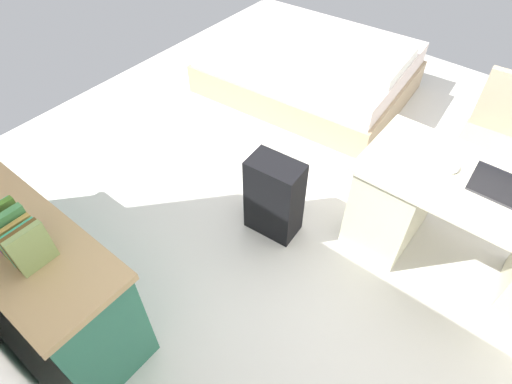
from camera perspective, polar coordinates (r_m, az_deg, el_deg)
name	(u,v)px	position (r m, az deg, el deg)	size (l,w,h in m)	color
ground_plane	(318,200)	(3.29, 8.45, -1.04)	(5.33, 5.33, 0.00)	silver
desk	(469,230)	(2.88, 26.92, -4.67)	(1.45, 0.67, 0.73)	beige
office_chair	(491,150)	(3.47, 29.17, 5.02)	(0.52, 0.52, 0.94)	black
credenza	(17,254)	(2.82, -29.63, -7.36)	(1.80, 0.48, 0.78)	#2D7056
bed	(309,68)	(4.34, 7.22, 16.33)	(2.01, 1.55, 0.58)	tan
suitcase_black	(274,197)	(2.85, 2.47, -0.74)	(0.36, 0.22, 0.62)	black
laptop	(501,188)	(2.61, 30.23, 0.43)	(0.31, 0.22, 0.21)	#333338
computer_mouse	(454,168)	(2.67, 25.20, 2.93)	(0.06, 0.10, 0.03)	white
book_row	(16,235)	(2.20, -29.68, -5.09)	(0.31, 0.17, 0.23)	#88A15A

